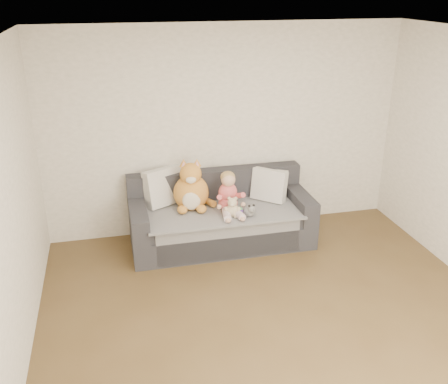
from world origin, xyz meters
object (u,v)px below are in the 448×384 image
Objects in this scene: plush_cat at (191,190)px; teddy_bear at (232,208)px; sippy_cup at (240,211)px; sofa at (220,219)px; toddler at (229,195)px.

teddy_bear is (0.42, -0.34, -0.14)m from plush_cat.
sippy_cup is (0.09, -0.02, -0.04)m from teddy_bear.
toddler is (0.07, -0.13, 0.37)m from sofa.
plush_cat is 0.56m from teddy_bear.
teddy_bear is (0.08, -0.29, 0.26)m from sofa.
toddler is at bearing 119.23° from sippy_cup.
toddler reaches higher than sippy_cup.
plush_cat is 2.59× the size of teddy_bear.
toddler is at bearing -61.92° from sofa.
teddy_bear is 2.09× the size of sippy_cup.
sofa is 4.40× the size of toddler.
teddy_bear reaches higher than sippy_cup.
sofa is 8.72× the size of teddy_bear.
toddler reaches higher than teddy_bear.
plush_cat is 5.40× the size of sippy_cup.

